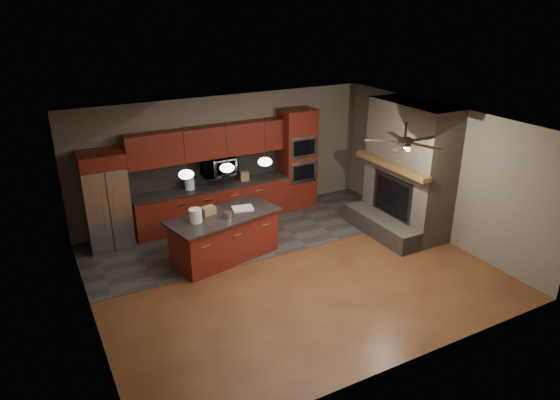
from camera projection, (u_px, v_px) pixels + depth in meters
ground at (290, 270)px, 9.38m from camera, size 7.00×7.00×0.00m
ceiling at (291, 124)px, 8.32m from camera, size 7.00×6.00×0.02m
back_wall at (226, 157)px, 11.30m from camera, size 7.00×0.02×2.80m
right_wall at (437, 171)px, 10.38m from camera, size 0.02×6.00×2.80m
left_wall at (83, 244)px, 7.32m from camera, size 0.02×6.00×2.80m
slate_tile_patch at (250, 233)px, 10.84m from camera, size 7.00×2.40×0.01m
fireplace_column at (406, 174)px, 10.54m from camera, size 1.30×2.10×2.80m
back_cabinetry at (211, 185)px, 11.07m from camera, size 3.59×0.64×2.20m
oven_tower at (297, 159)px, 11.87m from camera, size 0.80×0.63×2.38m
microwave at (219, 166)px, 11.01m from camera, size 0.73×0.41×0.50m
refrigerator at (106, 201)px, 9.93m from camera, size 0.85×0.75×2.00m
kitchen_island at (225, 236)px, 9.65m from camera, size 2.31×1.41×0.92m
white_bucket at (195, 216)px, 9.14m from camera, size 0.28×0.28×0.26m
paint_can at (227, 215)px, 9.35m from camera, size 0.20×0.20×0.12m
paint_tray at (243, 208)px, 9.73m from camera, size 0.45×0.35×0.04m
cardboard_box at (208, 211)px, 9.48m from camera, size 0.27×0.21×0.16m
counter_bucket at (190, 184)px, 10.77m from camera, size 0.26×0.26×0.24m
counter_box at (245, 176)px, 11.30m from camera, size 0.22×0.19×0.20m
pendant_left at (186, 174)px, 8.49m from camera, size 0.26×0.26×0.92m
pendant_center at (227, 168)px, 8.81m from camera, size 0.26×0.26×0.92m
pendant_right at (265, 162)px, 9.14m from camera, size 0.26×0.26×0.92m
ceiling_fan at (405, 141)px, 8.58m from camera, size 1.27×1.33×0.41m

